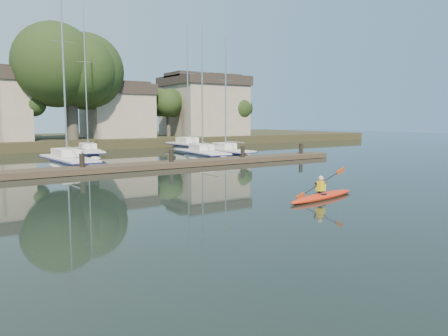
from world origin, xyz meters
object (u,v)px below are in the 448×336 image
kayak (322,195)px  sailboat_3 (204,160)px  sailboat_7 (189,151)px  sailboat_2 (69,168)px  dock (130,167)px  sailboat_4 (227,158)px  sailboat_6 (89,157)px

kayak → sailboat_3: bearing=63.7°
sailboat_7 → sailboat_2: bearing=-148.6°
sailboat_2 → dock: bearing=-64.3°
sailboat_4 → kayak: bearing=-117.4°
kayak → sailboat_2: size_ratio=0.30×
kayak → sailboat_7: size_ratio=0.31×
sailboat_3 → sailboat_6: bearing=136.7°
dock → sailboat_3: (8.20, 4.40, -0.39)m
sailboat_2 → sailboat_3: size_ratio=1.20×
kayak → sailboat_2: sailboat_2 is taller
dock → sailboat_6: 12.49m
kayak → sailboat_7: sailboat_7 is taller
kayak → sailboat_4: 20.30m
dock → sailboat_4: sailboat_4 is taller
sailboat_2 → sailboat_3: (10.84, -0.26, 0.00)m
sailboat_2 → sailboat_7: size_ratio=1.06×
sailboat_2 → sailboat_6: bearing=60.7°
kayak → dock: (-2.91, 13.95, 0.04)m
dock → sailboat_2: size_ratio=2.33×
sailboat_4 → sailboat_6: bearing=137.1°
kayak → sailboat_6: size_ratio=0.31×
sailboat_3 → sailboat_6: (-7.13, 8.04, 0.02)m
kayak → sailboat_4: (7.87, 18.71, -0.35)m
sailboat_7 → sailboat_6: bearing=-174.1°
dock → sailboat_4: (10.78, 4.76, -0.39)m
dock → sailboat_6: size_ratio=2.42×
dock → sailboat_4: size_ratio=2.98×
kayak → sailboat_3: (5.29, 18.35, -0.35)m
sailboat_4 → sailboat_7: bearing=77.8°
sailboat_3 → sailboat_6: 10.74m
sailboat_2 → sailboat_4: 13.42m
kayak → sailboat_6: 26.45m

